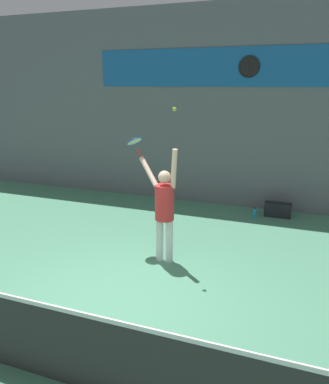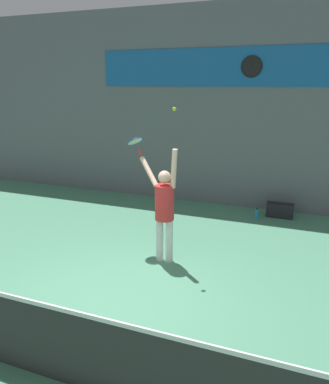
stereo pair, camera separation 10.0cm
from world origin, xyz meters
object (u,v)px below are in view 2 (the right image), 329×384
object	(u,v)px
tennis_racket	(135,142)
water_bottle	(256,214)
tennis_player	(164,206)
tennis_ball	(174,109)
scoreboard_clock	(252,67)
equipment_bag	(280,210)

from	to	relation	value
tennis_racket	water_bottle	size ratio (longest dim) A/B	1.52
water_bottle	tennis_player	bearing A→B (deg)	-114.32
tennis_ball	tennis_player	bearing A→B (deg)	152.87
tennis_racket	tennis_player	bearing A→B (deg)	-29.60
scoreboard_clock	tennis_ball	bearing A→B (deg)	-99.35
tennis_player	equipment_bag	size ratio (longest dim) A/B	3.32
tennis_player	scoreboard_clock	bearing A→B (deg)	77.09
scoreboard_clock	tennis_player	world-z (taller)	scoreboard_clock
scoreboard_clock	tennis_ball	xyz separation A→B (m)	(-0.61, -3.72, -0.76)
scoreboard_clock	water_bottle	bearing A→B (deg)	-59.94
tennis_ball	water_bottle	world-z (taller)	tennis_ball
equipment_bag	scoreboard_clock	bearing A→B (deg)	154.57
tennis_racket	tennis_ball	xyz separation A→B (m)	(0.95, -0.53, 0.66)
tennis_racket	tennis_ball	world-z (taller)	tennis_ball
scoreboard_clock	tennis_ball	distance (m)	3.84
tennis_player	water_bottle	distance (m)	3.24
tennis_racket	tennis_ball	bearing A→B (deg)	-29.05
tennis_player	tennis_racket	distance (m)	1.33
scoreboard_clock	tennis_ball	world-z (taller)	scoreboard_clock
tennis_ball	water_bottle	distance (m)	4.07
scoreboard_clock	tennis_player	xyz separation A→B (m)	(-0.83, -3.61, -2.45)
scoreboard_clock	water_bottle	xyz separation A→B (m)	(0.45, -0.78, -3.38)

